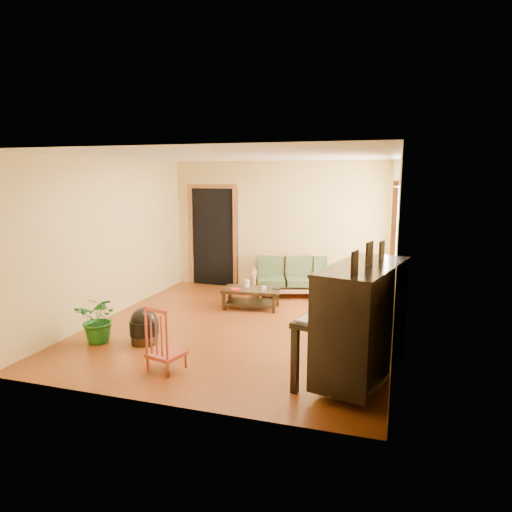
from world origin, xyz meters
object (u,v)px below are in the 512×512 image
(piano, at_px, (362,324))
(ceramic_crock, at_px, (376,293))
(potted_plant, at_px, (100,319))
(red_chair, at_px, (166,338))
(armchair, at_px, (353,301))
(footstool, at_px, (144,330))
(sofa, at_px, (300,276))
(coffee_table, at_px, (251,298))

(piano, distance_m, ceramic_crock, 3.71)
(ceramic_crock, distance_m, potted_plant, 5.02)
(piano, bearing_deg, red_chair, -156.22)
(red_chair, distance_m, ceramic_crock, 4.65)
(armchair, distance_m, red_chair, 2.90)
(footstool, distance_m, ceramic_crock, 4.49)
(footstool, relative_size, ceramic_crock, 1.77)
(ceramic_crock, bearing_deg, sofa, -172.30)
(coffee_table, distance_m, footstool, 2.24)
(coffee_table, distance_m, red_chair, 2.77)
(coffee_table, distance_m, piano, 3.18)
(sofa, distance_m, armchair, 2.12)
(sofa, height_order, coffee_table, sofa)
(armchair, height_order, piano, piano)
(armchair, relative_size, piano, 0.60)
(piano, bearing_deg, armchair, 112.38)
(piano, height_order, ceramic_crock, piano)
(ceramic_crock, bearing_deg, red_chair, -119.32)
(red_chair, height_order, ceramic_crock, red_chair)
(coffee_table, relative_size, potted_plant, 1.45)
(coffee_table, relative_size, armchair, 1.07)
(armchair, bearing_deg, potted_plant, -176.30)
(coffee_table, xyz_separation_m, ceramic_crock, (2.08, 1.30, -0.07))
(footstool, bearing_deg, coffee_table, 65.91)
(coffee_table, relative_size, ceramic_crock, 4.38)
(footstool, xyz_separation_m, ceramic_crock, (3.00, 3.34, -0.08))
(sofa, distance_m, red_chair, 3.94)
(armchair, height_order, potted_plant, armchair)
(sofa, bearing_deg, footstool, -133.67)
(potted_plant, bearing_deg, piano, -2.83)
(armchair, distance_m, potted_plant, 3.68)
(piano, bearing_deg, sofa, 126.52)
(armchair, distance_m, footstool, 3.08)
(sofa, xyz_separation_m, coffee_table, (-0.64, -1.10, -0.22))
(armchair, height_order, ceramic_crock, armchair)
(sofa, bearing_deg, piano, -85.09)
(coffee_table, relative_size, red_chair, 1.23)
(armchair, bearing_deg, footstool, -173.99)
(armchair, bearing_deg, ceramic_crock, 61.29)
(armchair, height_order, red_chair, armchair)
(coffee_table, bearing_deg, sofa, 59.97)
(sofa, bearing_deg, red_chair, -119.56)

